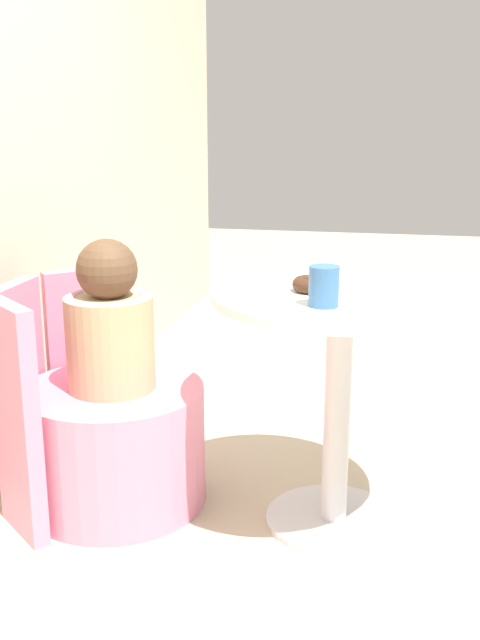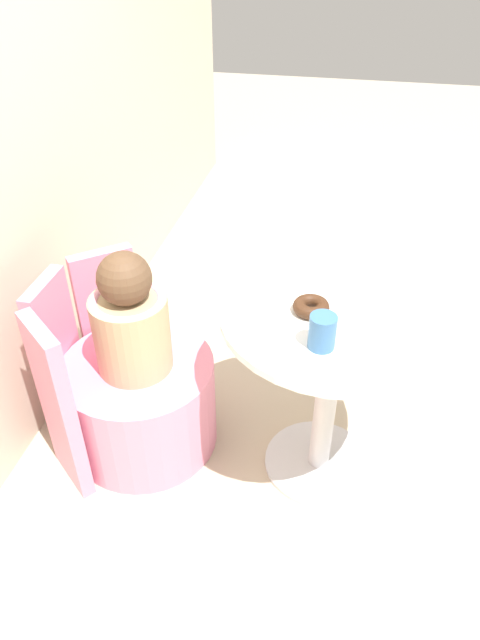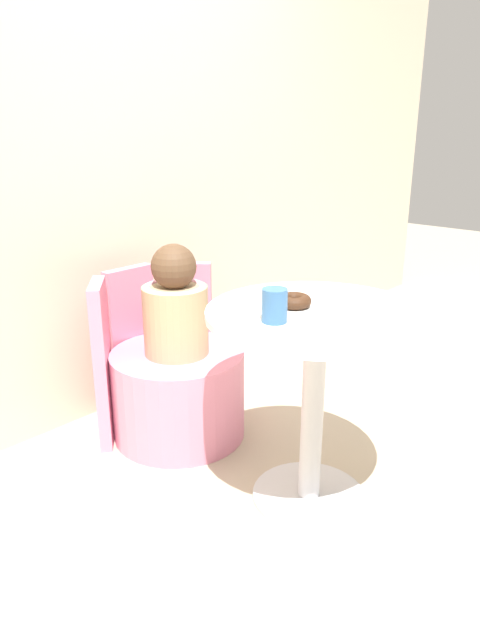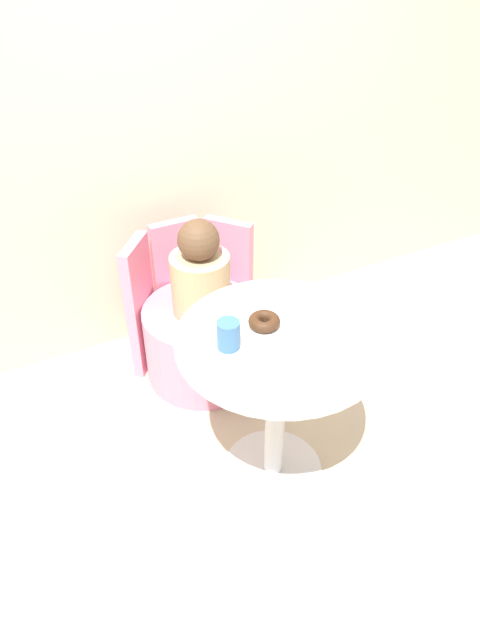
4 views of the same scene
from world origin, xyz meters
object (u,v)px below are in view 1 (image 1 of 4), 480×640
object	(u,v)px
round_table	(339,354)
cup	(325,286)
child_figure	(109,324)
donut	(313,284)
tub_chair	(115,444)

from	to	relation	value
round_table	cup	size ratio (longest dim) A/B	6.97
child_figure	cup	xyz separation A→B (m)	(-0.17, -0.66, 0.19)
child_figure	donut	bearing A→B (deg)	-91.24
cup	donut	bearing A→B (deg)	16.85
tub_chair	round_table	bearing A→B (deg)	-89.53
round_table	donut	xyz separation A→B (m)	(-0.02, 0.08, 0.20)
donut	child_figure	bearing A→B (deg)	88.76
tub_chair	child_figure	size ratio (longest dim) A/B	1.23
round_table	tub_chair	size ratio (longest dim) A/B	1.29
tub_chair	donut	world-z (taller)	donut
tub_chair	cup	bearing A→B (deg)	-104.83
tub_chair	cup	size ratio (longest dim) A/B	5.40
child_figure	cup	size ratio (longest dim) A/B	4.41
round_table	cup	world-z (taller)	cup
tub_chair	cup	xyz separation A→B (m)	(-0.17, -0.66, 0.58)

